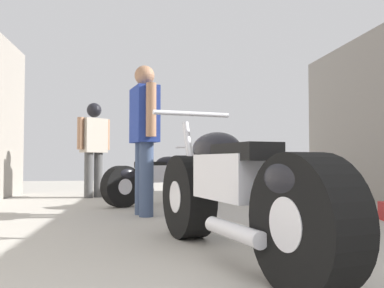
{
  "coord_description": "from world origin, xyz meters",
  "views": [
    {
      "loc": [
        -0.72,
        -0.42,
        0.65
      ],
      "look_at": [
        -0.17,
        3.73,
        0.81
      ],
      "focal_mm": 37.94,
      "sensor_mm": 36.0,
      "label": 1
    }
  ],
  "objects_px": {
    "mechanic_in_blue": "(144,130)",
    "mechanic_with_helmet": "(94,141)",
    "motorcycle_maroon_cruiser": "(234,192)",
    "motorcycle_black_naked": "(156,179)"
  },
  "relations": [
    {
      "from": "mechanic_in_blue",
      "to": "mechanic_with_helmet",
      "type": "xyz_separation_m",
      "value": [
        -0.84,
        2.43,
        -0.01
      ]
    },
    {
      "from": "motorcycle_maroon_cruiser",
      "to": "mechanic_with_helmet",
      "type": "xyz_separation_m",
      "value": [
        -1.38,
        4.64,
        0.55
      ]
    },
    {
      "from": "motorcycle_maroon_cruiser",
      "to": "motorcycle_black_naked",
      "type": "xyz_separation_m",
      "value": [
        -0.34,
        3.45,
        -0.07
      ]
    },
    {
      "from": "mechanic_in_blue",
      "to": "motorcycle_black_naked",
      "type": "bearing_deg",
      "value": 80.69
    },
    {
      "from": "mechanic_with_helmet",
      "to": "motorcycle_black_naked",
      "type": "bearing_deg",
      "value": -48.79
    },
    {
      "from": "motorcycle_maroon_cruiser",
      "to": "mechanic_with_helmet",
      "type": "relative_size",
      "value": 1.35
    },
    {
      "from": "mechanic_with_helmet",
      "to": "motorcycle_maroon_cruiser",
      "type": "bearing_deg",
      "value": -73.41
    },
    {
      "from": "motorcycle_maroon_cruiser",
      "to": "mechanic_in_blue",
      "type": "distance_m",
      "value": 2.35
    },
    {
      "from": "motorcycle_maroon_cruiser",
      "to": "mechanic_with_helmet",
      "type": "bearing_deg",
      "value": 106.59
    },
    {
      "from": "motorcycle_black_naked",
      "to": "mechanic_in_blue",
      "type": "distance_m",
      "value": 1.41
    }
  ]
}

